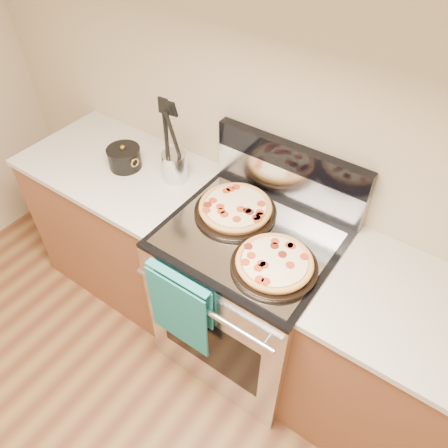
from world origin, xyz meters
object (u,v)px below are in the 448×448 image
Objects in this scene: range_body at (248,297)px; saucepan at (125,159)px; utensil_crock at (175,167)px; pepperoni_pizza_front at (274,264)px; pepperoni_pizza_back at (235,209)px.

saucepan reaches higher than range_body.
utensil_crock is at bearing 14.14° from saucepan.
range_body is at bearing -12.47° from utensil_crock.
utensil_crock is at bearing 167.53° from range_body.
saucepan is (-0.82, 0.05, 0.51)m from range_body.
saucepan is at bearing 176.69° from range_body.
range_body is 5.80× the size of utensil_crock.
range_body is 0.54m from pepperoni_pizza_front.
range_body is at bearing 148.35° from pepperoni_pizza_front.
utensil_crock is (-0.72, 0.23, 0.04)m from pepperoni_pizza_front.
range_body is 0.97m from saucepan.
pepperoni_pizza_back is 0.68m from saucepan.
pepperoni_pizza_back is 0.36m from pepperoni_pizza_front.
pepperoni_pizza_back is 0.41m from utensil_crock.
pepperoni_pizza_front is at bearing -29.85° from pepperoni_pizza_back.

